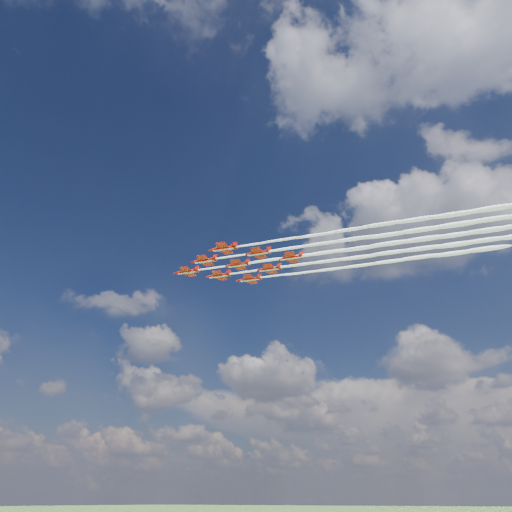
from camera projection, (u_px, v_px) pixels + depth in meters
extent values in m
cylinder|color=red|center=(187.00, 272.00, 166.72)|extent=(6.99, 2.62, 0.96)
cone|color=red|center=(175.00, 273.00, 167.91)|extent=(1.92, 1.35, 0.96)
cone|color=red|center=(198.00, 270.00, 165.59)|extent=(1.48, 1.16, 0.87)
ellipsoid|color=black|center=(182.00, 271.00, 167.37)|extent=(1.95, 1.21, 0.62)
cube|color=red|center=(188.00, 272.00, 166.58)|extent=(4.65, 8.45, 0.12)
cube|color=red|center=(197.00, 270.00, 165.76)|extent=(1.95, 3.34, 0.10)
cube|color=red|center=(197.00, 268.00, 166.06)|extent=(1.38, 0.46, 1.57)
cube|color=silver|center=(187.00, 273.00, 166.53)|extent=(6.53, 2.35, 0.10)
cylinder|color=red|center=(204.00, 261.00, 158.97)|extent=(6.99, 2.62, 0.96)
cone|color=red|center=(192.00, 262.00, 160.17)|extent=(1.92, 1.35, 0.96)
cone|color=red|center=(216.00, 259.00, 157.85)|extent=(1.48, 1.16, 0.87)
ellipsoid|color=black|center=(199.00, 260.00, 159.62)|extent=(1.95, 1.21, 0.62)
cube|color=red|center=(206.00, 261.00, 158.83)|extent=(4.65, 8.45, 0.12)
cube|color=red|center=(214.00, 259.00, 158.02)|extent=(1.95, 3.34, 0.10)
cube|color=red|center=(215.00, 257.00, 158.31)|extent=(1.38, 0.46, 1.57)
cube|color=silver|center=(204.00, 262.00, 158.78)|extent=(6.53, 2.35, 0.10)
cylinder|color=red|center=(219.00, 276.00, 169.56)|extent=(6.99, 2.62, 0.96)
cone|color=red|center=(207.00, 277.00, 170.76)|extent=(1.92, 1.35, 0.96)
cone|color=red|center=(230.00, 274.00, 168.44)|extent=(1.48, 1.16, 0.87)
ellipsoid|color=black|center=(214.00, 275.00, 170.21)|extent=(1.95, 1.21, 0.62)
cube|color=red|center=(220.00, 276.00, 169.42)|extent=(4.65, 8.45, 0.12)
cube|color=red|center=(228.00, 274.00, 168.61)|extent=(1.95, 3.34, 0.10)
cube|color=red|center=(229.00, 272.00, 168.90)|extent=(1.38, 0.46, 1.57)
cube|color=silver|center=(219.00, 277.00, 169.37)|extent=(6.53, 2.35, 0.10)
cylinder|color=red|center=(223.00, 248.00, 151.23)|extent=(6.99, 2.62, 0.96)
cone|color=red|center=(210.00, 250.00, 152.42)|extent=(1.92, 1.35, 0.96)
cone|color=red|center=(236.00, 246.00, 150.11)|extent=(1.48, 1.16, 0.87)
ellipsoid|color=black|center=(218.00, 248.00, 151.88)|extent=(1.95, 1.21, 0.62)
cube|color=red|center=(225.00, 248.00, 151.09)|extent=(4.65, 8.45, 0.12)
cube|color=red|center=(234.00, 247.00, 150.27)|extent=(1.95, 3.34, 0.10)
cube|color=red|center=(235.00, 244.00, 150.57)|extent=(1.38, 0.46, 1.57)
cube|color=silver|center=(223.00, 250.00, 151.04)|extent=(6.53, 2.35, 0.10)
cylinder|color=red|center=(237.00, 265.00, 161.82)|extent=(6.99, 2.62, 0.96)
cone|color=red|center=(225.00, 267.00, 163.01)|extent=(1.92, 1.35, 0.96)
cone|color=red|center=(249.00, 263.00, 160.70)|extent=(1.48, 1.16, 0.87)
ellipsoid|color=black|center=(232.00, 264.00, 162.47)|extent=(1.95, 1.21, 0.62)
cube|color=red|center=(238.00, 265.00, 161.68)|extent=(4.65, 8.45, 0.12)
cube|color=red|center=(247.00, 263.00, 160.86)|extent=(1.95, 3.34, 0.10)
cube|color=red|center=(248.00, 261.00, 161.16)|extent=(1.38, 0.46, 1.57)
cube|color=silver|center=(237.00, 266.00, 161.63)|extent=(6.53, 2.35, 0.10)
cylinder|color=red|center=(249.00, 279.00, 172.41)|extent=(6.99, 2.62, 0.96)
cone|color=red|center=(237.00, 281.00, 173.60)|extent=(1.92, 1.35, 0.96)
cone|color=red|center=(261.00, 278.00, 171.29)|extent=(1.48, 1.16, 0.87)
ellipsoid|color=black|center=(245.00, 279.00, 173.06)|extent=(1.95, 1.21, 0.62)
cube|color=red|center=(250.00, 279.00, 172.27)|extent=(4.65, 8.45, 0.12)
cube|color=red|center=(259.00, 278.00, 171.45)|extent=(1.95, 3.34, 0.10)
cube|color=red|center=(259.00, 276.00, 171.75)|extent=(1.38, 0.46, 1.57)
cube|color=silver|center=(249.00, 280.00, 172.22)|extent=(6.53, 2.35, 0.10)
cylinder|color=red|center=(258.00, 253.00, 154.07)|extent=(6.99, 2.62, 0.96)
cone|color=red|center=(244.00, 255.00, 155.27)|extent=(1.92, 1.35, 0.96)
cone|color=red|center=(270.00, 251.00, 152.95)|extent=(1.48, 1.16, 0.87)
ellipsoid|color=black|center=(252.00, 253.00, 154.73)|extent=(1.95, 1.21, 0.62)
cube|color=red|center=(259.00, 253.00, 153.94)|extent=(4.65, 8.45, 0.12)
cube|color=red|center=(268.00, 251.00, 153.12)|extent=(1.95, 3.34, 0.10)
cube|color=red|center=(269.00, 249.00, 153.42)|extent=(1.38, 0.46, 1.57)
cube|color=silver|center=(258.00, 254.00, 153.88)|extent=(6.53, 2.35, 0.10)
cylinder|color=red|center=(269.00, 269.00, 164.66)|extent=(6.99, 2.62, 0.96)
cone|color=red|center=(256.00, 271.00, 165.86)|extent=(1.92, 1.35, 0.96)
cone|color=red|center=(281.00, 267.00, 163.54)|extent=(1.48, 1.16, 0.87)
ellipsoid|color=black|center=(264.00, 269.00, 165.32)|extent=(1.95, 1.21, 0.62)
cube|color=red|center=(270.00, 269.00, 164.53)|extent=(4.65, 8.45, 0.12)
cube|color=red|center=(279.00, 268.00, 163.71)|extent=(1.95, 3.34, 0.10)
cube|color=red|center=(280.00, 265.00, 164.01)|extent=(1.38, 0.46, 1.57)
cube|color=silver|center=(269.00, 270.00, 164.47)|extent=(6.53, 2.35, 0.10)
cylinder|color=red|center=(291.00, 257.00, 156.92)|extent=(6.99, 2.62, 0.96)
cone|color=red|center=(277.00, 259.00, 158.12)|extent=(1.92, 1.35, 0.96)
cone|color=red|center=(303.00, 256.00, 155.80)|extent=(1.48, 1.16, 0.87)
ellipsoid|color=black|center=(285.00, 257.00, 157.57)|extent=(1.95, 1.21, 0.62)
cube|color=red|center=(292.00, 257.00, 156.78)|extent=(4.65, 8.45, 0.12)
cube|color=red|center=(301.00, 256.00, 155.96)|extent=(1.95, 3.34, 0.10)
cube|color=red|center=(302.00, 254.00, 156.26)|extent=(1.38, 0.46, 1.57)
cube|color=silver|center=(291.00, 259.00, 156.73)|extent=(6.53, 2.35, 0.10)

